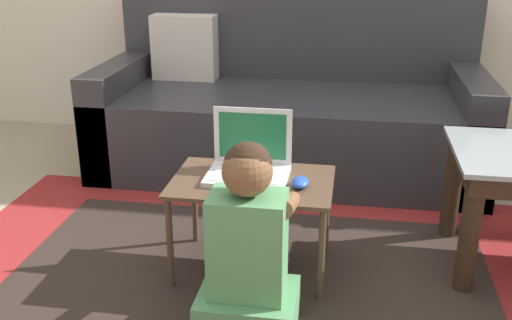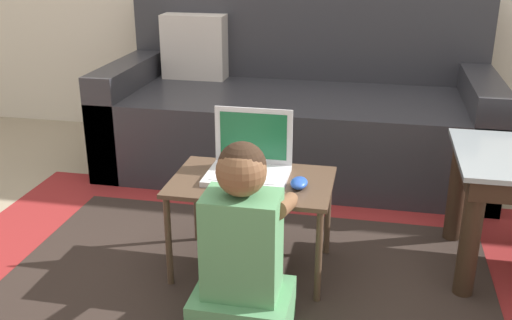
{
  "view_description": "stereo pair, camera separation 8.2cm",
  "coord_description": "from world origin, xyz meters",
  "px_view_note": "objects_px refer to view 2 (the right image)",
  "views": [
    {
      "loc": [
        0.33,
        -1.85,
        1.22
      ],
      "look_at": [
        -0.01,
        0.17,
        0.43
      ],
      "focal_mm": 42.0,
      "sensor_mm": 36.0,
      "label": 1
    },
    {
      "loc": [
        0.41,
        -1.84,
        1.22
      ],
      "look_at": [
        -0.01,
        0.17,
        0.43
      ],
      "focal_mm": 42.0,
      "sensor_mm": 36.0,
      "label": 2
    }
  ],
  "objects_px": {
    "computer_mouse": "(299,183)",
    "person_seated": "(243,254)",
    "couch": "(296,110)",
    "laptop": "(249,166)",
    "laptop_desk": "(252,191)"
  },
  "relations": [
    {
      "from": "laptop",
      "to": "laptop_desk",
      "type": "bearing_deg",
      "value": -63.25
    },
    {
      "from": "laptop",
      "to": "computer_mouse",
      "type": "relative_size",
      "value": 3.19
    },
    {
      "from": "laptop",
      "to": "person_seated",
      "type": "distance_m",
      "value": 0.44
    },
    {
      "from": "laptop_desk",
      "to": "person_seated",
      "type": "distance_m",
      "value": 0.39
    },
    {
      "from": "laptop_desk",
      "to": "person_seated",
      "type": "height_order",
      "value": "person_seated"
    },
    {
      "from": "laptop",
      "to": "computer_mouse",
      "type": "distance_m",
      "value": 0.21
    },
    {
      "from": "couch",
      "to": "laptop",
      "type": "bearing_deg",
      "value": -91.05
    },
    {
      "from": "laptop_desk",
      "to": "computer_mouse",
      "type": "height_order",
      "value": "computer_mouse"
    },
    {
      "from": "laptop_desk",
      "to": "computer_mouse",
      "type": "bearing_deg",
      "value": -9.95
    },
    {
      "from": "couch",
      "to": "laptop",
      "type": "distance_m",
      "value": 1.14
    },
    {
      "from": "computer_mouse",
      "to": "laptop",
      "type": "bearing_deg",
      "value": 160.45
    },
    {
      "from": "person_seated",
      "to": "laptop_desk",
      "type": "bearing_deg",
      "value": 97.76
    },
    {
      "from": "computer_mouse",
      "to": "person_seated",
      "type": "distance_m",
      "value": 0.38
    },
    {
      "from": "couch",
      "to": "person_seated",
      "type": "height_order",
      "value": "couch"
    },
    {
      "from": "computer_mouse",
      "to": "person_seated",
      "type": "relative_size",
      "value": 0.14
    }
  ]
}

